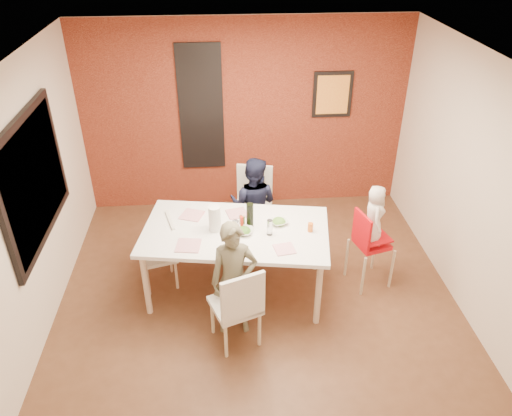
{
  "coord_description": "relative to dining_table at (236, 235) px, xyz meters",
  "views": [
    {
      "loc": [
        -0.36,
        -4.31,
        3.88
      ],
      "look_at": [
        0.0,
        0.3,
        1.05
      ],
      "focal_mm": 35.0,
      "sensor_mm": 36.0,
      "label": 1
    }
  ],
  "objects": [
    {
      "name": "paper_towel_roll",
      "position": [
        -0.22,
        0.01,
        0.22
      ],
      "size": [
        0.13,
        0.13,
        0.29
      ],
      "primitive_type": "cylinder",
      "color": "white",
      "rests_on": "dining_table"
    },
    {
      "name": "toddler",
      "position": [
        1.54,
        0.03,
        0.17
      ],
      "size": [
        0.26,
        0.37,
        0.72
      ],
      "primitive_type": "imported",
      "rotation": [
        0.0,
        0.0,
        1.47
      ],
      "color": "silver",
      "rests_on": "high_chair"
    },
    {
      "name": "wall_back",
      "position": [
        0.23,
        2.04,
        0.58
      ],
      "size": [
        4.5,
        0.02,
        2.7
      ],
      "primitive_type": "cube",
      "color": "beige",
      "rests_on": "ground"
    },
    {
      "name": "plate_near_right",
      "position": [
        0.49,
        -0.4,
        0.08
      ],
      "size": [
        0.23,
        0.23,
        0.01
      ],
      "primitive_type": "cube",
      "rotation": [
        0.0,
        0.0,
        0.17
      ],
      "color": "white",
      "rests_on": "dining_table"
    },
    {
      "name": "art_print_canvas",
      "position": [
        1.43,
        1.99,
        0.88
      ],
      "size": [
        0.44,
        0.01,
        0.54
      ],
      "primitive_type": "cube",
      "color": "#F7A836",
      "rests_on": "wall_back"
    },
    {
      "name": "picture_window_pane",
      "position": [
        -1.97,
        -0.01,
        0.78
      ],
      "size": [
        0.02,
        1.55,
        1.15
      ],
      "primitive_type": "cube",
      "color": "black",
      "rests_on": "wall_left"
    },
    {
      "name": "wine_glass_a",
      "position": [
        -0.0,
        -0.17,
        0.18
      ],
      "size": [
        0.08,
        0.08,
        0.22
      ],
      "primitive_type": "cylinder",
      "color": "silver",
      "rests_on": "dining_table"
    },
    {
      "name": "wall_front",
      "position": [
        0.23,
        -2.46,
        0.58
      ],
      "size": [
        4.5,
        0.02,
        2.7
      ],
      "primitive_type": "cube",
      "color": "beige",
      "rests_on": "ground"
    },
    {
      "name": "ground",
      "position": [
        0.23,
        -0.21,
        -0.77
      ],
      "size": [
        4.5,
        4.5,
        0.0
      ],
      "primitive_type": "plane",
      "color": "brown",
      "rests_on": "ground"
    },
    {
      "name": "salad_bowl_b",
      "position": [
        0.49,
        0.08,
        0.1
      ],
      "size": [
        0.24,
        0.24,
        0.05
      ],
      "primitive_type": "imported",
      "rotation": [
        0.0,
        0.0,
        0.35
      ],
      "color": "white",
      "rests_on": "dining_table"
    },
    {
      "name": "salad_bowl_a",
      "position": [
        0.09,
        -0.07,
        0.1
      ],
      "size": [
        0.25,
        0.25,
        0.05
      ],
      "primitive_type": "imported",
      "rotation": [
        0.0,
        0.0,
        -0.29
      ],
      "color": "white",
      "rests_on": "dining_table"
    },
    {
      "name": "glassblock_strip",
      "position": [
        -0.37,
        2.01,
        0.73
      ],
      "size": [
        0.55,
        0.03,
        1.7
      ],
      "primitive_type": "cube",
      "color": "silver",
      "rests_on": "wall_back"
    },
    {
      "name": "plate_far_mid",
      "position": [
        0.03,
        0.33,
        0.08
      ],
      "size": [
        0.27,
        0.27,
        0.01
      ],
      "primitive_type": "cube",
      "rotation": [
        0.0,
        0.0,
        0.24
      ],
      "color": "silver",
      "rests_on": "dining_table"
    },
    {
      "name": "plate_near_left",
      "position": [
        -0.5,
        -0.27,
        0.08
      ],
      "size": [
        0.28,
        0.28,
        0.01
      ],
      "primitive_type": "cube",
      "rotation": [
        0.0,
        0.0,
        -0.14
      ],
      "color": "white",
      "rests_on": "dining_table"
    },
    {
      "name": "picture_window_frame",
      "position": [
        -1.99,
        -0.01,
        0.78
      ],
      "size": [
        0.05,
        1.7,
        1.3
      ],
      "primitive_type": "cube",
      "color": "black",
      "rests_on": "wall_left"
    },
    {
      "name": "condiment_red",
      "position": [
        0.07,
        0.03,
        0.15
      ],
      "size": [
        0.04,
        0.04,
        0.15
      ],
      "primitive_type": "cylinder",
      "color": "red",
      "rests_on": "dining_table"
    },
    {
      "name": "wall_left",
      "position": [
        -2.02,
        -0.21,
        0.58
      ],
      "size": [
        0.02,
        4.5,
        2.7
      ],
      "primitive_type": "cube",
      "color": "beige",
      "rests_on": "ground"
    },
    {
      "name": "dining_table",
      "position": [
        0.0,
        0.0,
        0.0
      ],
      "size": [
        2.17,
        1.43,
        0.84
      ],
      "rotation": [
        0.0,
        0.0,
        -0.16
      ],
      "color": "white",
      "rests_on": "ground"
    },
    {
      "name": "art_print_frame",
      "position": [
        1.43,
        2.0,
        0.88
      ],
      "size": [
        0.54,
        0.03,
        0.64
      ],
      "primitive_type": "cube",
      "color": "black",
      "rests_on": "wall_back"
    },
    {
      "name": "high_chair",
      "position": [
        1.52,
        0.02,
        -0.18
      ],
      "size": [
        0.5,
        0.5,
        0.97
      ],
      "rotation": [
        0.0,
        0.0,
        1.85
      ],
      "color": "red",
      "rests_on": "ground"
    },
    {
      "name": "ceiling",
      "position": [
        0.23,
        -0.21,
        1.93
      ],
      "size": [
        4.5,
        4.5,
        0.02
      ],
      "primitive_type": "cube",
      "color": "silver",
      "rests_on": "wall_back"
    },
    {
      "name": "wine_glass_b",
      "position": [
        0.36,
        -0.12,
        0.16
      ],
      "size": [
        0.06,
        0.06,
        0.18
      ],
      "primitive_type": "cylinder",
      "color": "silver",
      "rests_on": "dining_table"
    },
    {
      "name": "chair_left",
      "position": [
        -0.82,
        0.2,
        -0.28
      ],
      "size": [
        0.49,
        0.49,
        0.86
      ],
      "rotation": [
        0.0,
        0.0,
        4.98
      ],
      "color": "silver",
      "rests_on": "ground"
    },
    {
      "name": "condiment_green",
      "position": [
        0.09,
        0.05,
        0.14
      ],
      "size": [
        0.03,
        0.03,
        0.13
      ],
      "primitive_type": "cylinder",
      "color": "#327C29",
      "rests_on": "dining_table"
    },
    {
      "name": "chair_far",
      "position": [
        0.28,
        1.09,
        -0.2
      ],
      "size": [
        0.55,
        0.55,
        1.01
      ],
      "rotation": [
        0.0,
        0.0,
        -0.21
      ],
      "color": "beige",
      "rests_on": "ground"
    },
    {
      "name": "child_near",
      "position": [
        -0.05,
        -0.62,
        -0.11
      ],
      "size": [
        0.49,
        0.33,
        1.31
      ],
      "primitive_type": "imported",
      "rotation": [
        0.0,
        0.0,
        0.04
      ],
      "color": "brown",
      "rests_on": "ground"
    },
    {
      "name": "chair_near",
      "position": [
        -0.01,
        -0.86,
        -0.23
      ],
      "size": [
        0.58,
        0.58,
        0.96
      ],
      "rotation": [
        0.0,
        0.0,
        3.51
      ],
      "color": "silver",
      "rests_on": "ground"
    },
    {
      "name": "glassblock_surround",
      "position": [
        -0.37,
        2.0,
        0.73
      ],
      "size": [
        0.6,
        0.03,
        1.76
      ],
      "primitive_type": "cube",
      "color": "black",
      "rests_on": "wall_back"
    },
    {
      "name": "wall_right",
      "position": [
        2.48,
        -0.21,
        0.58
      ],
      "size": [
        0.02,
        4.5,
        2.7
      ],
      "primitive_type": "cube",
      "color": "beige",
      "rests_on": "ground"
    },
    {
      "name": "condiment_brown",
      "position": [
        0.06,
        0.08,
        0.14
      ],
      "size": [
        0.03,
        0.03,
        0.13
      ],
      "primitive_type": "cylinder",
      "color": "brown",
      "rests_on": "dining_table"
    },
    {
      "name": "wine_bottle",
      "position": [
        0.16,
        0.04,
        0.22
      ],
      "size": [
        0.08,
        0.08,
        0.29
      ],
      "primitive_type": "cylinder",
      "color": "black",
      "rests_on": "dining_table"
    },
    {
      "name": "child_far",
      "position": [
        0.26,
        0.85,
        -0.12
      ],
      "size": [
        0.75,
        0.66,
        1.28
      ],
      "primitive_type": "imported",
      "rotation": [
        0.0,
        0.0,
        2.82
      ],
      "color": "black",
      "rests_on": "ground"
    },
    {
      "name": "plate_far_left",
      "position": [
        -0.48,
        0.33,
        0.08
      ],
      "size": [
        0.3,
        0.3,
        0.01
      ],
      "primitive_type": "cube",
      "rotation": [
        0.0,
        0.0,
        -0.36
      ],
      "color": "white",
      "rests_on": "dining_table"
    },
    {
      "name": "brick_accent_wall",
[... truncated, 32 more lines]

